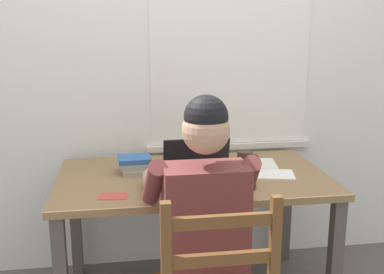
{
  "coord_description": "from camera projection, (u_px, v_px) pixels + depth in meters",
  "views": [
    {
      "loc": [
        -0.36,
        -2.33,
        1.51
      ],
      "look_at": [
        -0.01,
        -0.05,
        0.94
      ],
      "focal_mm": 43.8,
      "sensor_mm": 36.0,
      "label": 1
    }
  ],
  "objects": [
    {
      "name": "paper_pile_near_laptop",
      "position": [
        257.0,
        164.0,
        2.64
      ],
      "size": [
        0.23,
        0.22,
        0.01
      ],
      "primitive_type": "cube",
      "rotation": [
        0.0,
        0.0,
        -0.13
      ],
      "color": "silver",
      "rests_on": "desk"
    },
    {
      "name": "computer_mouse",
      "position": [
        250.0,
        184.0,
        2.29
      ],
      "size": [
        0.06,
        0.1,
        0.03
      ],
      "primitive_type": "ellipsoid",
      "color": "black",
      "rests_on": "desk"
    },
    {
      "name": "coffee_mug_dark",
      "position": [
        245.0,
        160.0,
        2.58
      ],
      "size": [
        0.12,
        0.08,
        0.1
      ],
      "color": "#38281E",
      "rests_on": "desk"
    },
    {
      "name": "landscape_photo_print",
      "position": [
        113.0,
        196.0,
        2.17
      ],
      "size": [
        0.14,
        0.1,
        0.0
      ],
      "primitive_type": "cube",
      "rotation": [
        0.0,
        0.0,
        -0.11
      ],
      "color": "#C63D33",
      "rests_on": "desk"
    },
    {
      "name": "coffee_mug_white",
      "position": [
        219.0,
        164.0,
        2.52
      ],
      "size": [
        0.12,
        0.08,
        0.09
      ],
      "color": "beige",
      "rests_on": "desk"
    },
    {
      "name": "book_stack_main",
      "position": [
        136.0,
        164.0,
        2.51
      ],
      "size": [
        0.19,
        0.16,
        0.09
      ],
      "color": "gray",
      "rests_on": "desk"
    },
    {
      "name": "back_wall",
      "position": [
        181.0,
        59.0,
        2.8
      ],
      "size": [
        6.0,
        0.08,
        2.6
      ],
      "color": "silver",
      "rests_on": "ground"
    },
    {
      "name": "seated_person",
      "position": [
        201.0,
        220.0,
        2.02
      ],
      "size": [
        0.5,
        0.6,
        1.24
      ],
      "color": "brown",
      "rests_on": "ground"
    },
    {
      "name": "laptop",
      "position": [
        199.0,
        177.0,
        2.27
      ],
      "size": [
        0.33,
        0.28,
        0.23
      ],
      "color": "black",
      "rests_on": "desk"
    },
    {
      "name": "desk",
      "position": [
        193.0,
        191.0,
        2.49
      ],
      "size": [
        1.42,
        0.81,
        0.72
      ],
      "color": "olive",
      "rests_on": "ground"
    },
    {
      "name": "paper_pile_back_corner",
      "position": [
        272.0,
        174.0,
        2.47
      ],
      "size": [
        0.26,
        0.21,
        0.01
      ],
      "primitive_type": "cube",
      "rotation": [
        0.0,
        0.0,
        -0.22
      ],
      "color": "white",
      "rests_on": "desk"
    }
  ]
}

